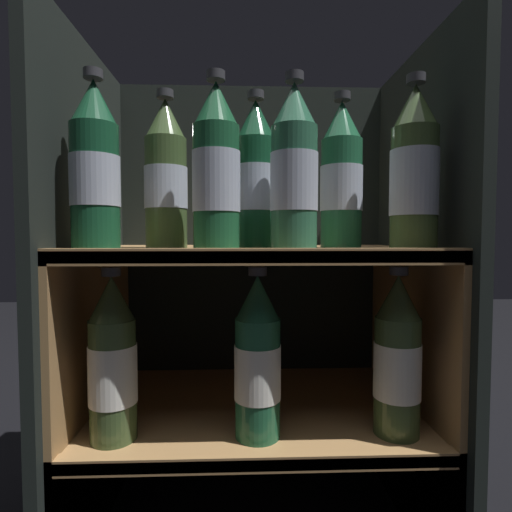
{
  "coord_description": "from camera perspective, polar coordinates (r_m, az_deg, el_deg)",
  "views": [
    {
      "loc": [
        -0.03,
        -0.58,
        0.58
      ],
      "look_at": [
        0.0,
        0.14,
        0.55
      ],
      "focal_mm": 28.0,
      "sensor_mm": 36.0,
      "label": 1
    }
  ],
  "objects": [
    {
      "name": "bottle_lower_front_0",
      "position": [
        0.71,
        -19.78,
        -14.19
      ],
      "size": [
        0.08,
        0.08,
        0.28
      ],
      "color": "#384C28",
      "rests_on": "shelf_lower"
    },
    {
      "name": "fridge_back_wall",
      "position": [
        1.0,
        -0.59,
        -3.44
      ],
      "size": [
        0.67,
        0.02,
        0.95
      ],
      "primitive_type": "cube",
      "color": "black",
      "rests_on": "ground_plane"
    },
    {
      "name": "fridge_side_right",
      "position": [
        0.86,
        22.07,
        -4.64
      ],
      "size": [
        0.02,
        0.45,
        0.95
      ],
      "primitive_type": "cube",
      "color": "black",
      "rests_on": "ground_plane"
    },
    {
      "name": "bottle_upper_back_0",
      "position": [
        0.75,
        -12.74,
        10.86
      ],
      "size": [
        0.08,
        0.08,
        0.28
      ],
      "color": "#384C28",
      "rests_on": "shelf_upper"
    },
    {
      "name": "fridge_side_left",
      "position": [
        0.84,
        -22.99,
        -4.84
      ],
      "size": [
        0.02,
        0.45,
        0.95
      ],
      "primitive_type": "cube",
      "color": "black",
      "rests_on": "ground_plane"
    },
    {
      "name": "bottle_upper_back_1",
      "position": [
        0.74,
        -0.34,
        11.03
      ],
      "size": [
        0.08,
        0.08,
        0.28
      ],
      "color": "#144228",
      "rests_on": "shelf_upper"
    },
    {
      "name": "bottle_lower_front_1",
      "position": [
        0.68,
        0.64,
        -14.79
      ],
      "size": [
        0.08,
        0.08,
        0.28
      ],
      "color": "#1E5638",
      "rests_on": "shelf_lower"
    },
    {
      "name": "bottle_upper_front_3",
      "position": [
        0.72,
        21.67,
        11.03
      ],
      "size": [
        0.08,
        0.08,
        0.28
      ],
      "color": "#384C28",
      "rests_on": "shelf_upper"
    },
    {
      "name": "bottle_upper_back_2",
      "position": [
        0.76,
        12.1,
        10.73
      ],
      "size": [
        0.08,
        0.08,
        0.28
      ],
      "color": "#1E5638",
      "rests_on": "shelf_upper"
    },
    {
      "name": "shelf_upper",
      "position": [
        0.79,
        -0.15,
        -9.88
      ],
      "size": [
        0.63,
        0.41,
        0.56
      ],
      "color": "#9E7547",
      "rests_on": "ground_plane"
    },
    {
      "name": "shelf_lower",
      "position": [
        0.86,
        -0.14,
        -23.46
      ],
      "size": [
        0.63,
        0.41,
        0.25
      ],
      "color": "#9E7547",
      "rests_on": "ground_plane"
    },
    {
      "name": "bottle_upper_front_1",
      "position": [
        0.66,
        -5.7,
        12.0
      ],
      "size": [
        0.08,
        0.08,
        0.28
      ],
      "color": "#194C2D",
      "rests_on": "shelf_upper"
    },
    {
      "name": "bottle_lower_front_2",
      "position": [
        0.73,
        19.53,
        -13.78
      ],
      "size": [
        0.08,
        0.08,
        0.28
      ],
      "color": "#384C28",
      "rests_on": "shelf_lower"
    },
    {
      "name": "bottle_upper_front_2",
      "position": [
        0.66,
        5.46,
        11.95
      ],
      "size": [
        0.08,
        0.08,
        0.28
      ],
      "color": "#285B42",
      "rests_on": "shelf_upper"
    },
    {
      "name": "bottle_upper_front_0",
      "position": [
        0.7,
        -22.02,
        11.37
      ],
      "size": [
        0.08,
        0.08,
        0.28
      ],
      "color": "#144228",
      "rests_on": "shelf_upper"
    }
  ]
}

